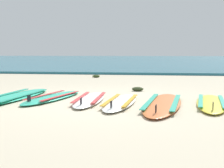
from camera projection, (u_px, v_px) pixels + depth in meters
name	position (u px, v px, depth m)	size (l,w,h in m)	color
ground_plane	(95.00, 101.00, 5.52)	(80.00, 80.00, 0.00)	#C1B599
sea	(142.00, 59.00, 41.57)	(80.00, 60.00, 0.10)	#23667A
surfboard_0	(15.00, 96.00, 5.85)	(0.86, 2.57, 0.18)	#2DB793
surfboard_1	(53.00, 97.00, 5.76)	(0.93, 2.04, 0.18)	#2DB793
surfboard_2	(90.00, 99.00, 5.53)	(0.51, 1.95, 0.18)	white
surfboard_3	(121.00, 102.00, 5.21)	(0.67, 1.98, 0.18)	white
surfboard_4	(163.00, 104.00, 5.04)	(0.96, 2.50, 0.18)	orange
surfboard_5	(211.00, 103.00, 5.11)	(0.84, 2.06, 0.18)	yellow
seaweed_clump_near_shoreline	(138.00, 89.00, 6.96)	(0.28, 0.22, 0.10)	#2D381E
seaweed_clump_mid_sand	(96.00, 76.00, 10.76)	(0.28, 0.23, 0.10)	#384723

